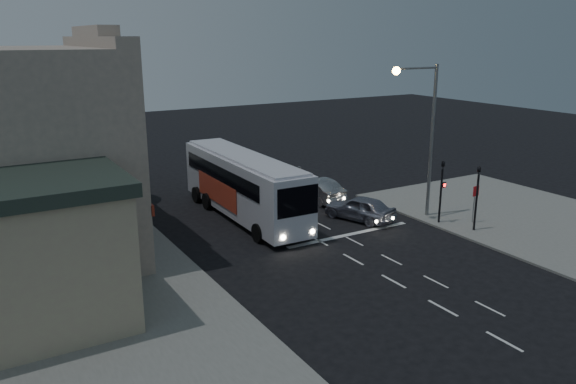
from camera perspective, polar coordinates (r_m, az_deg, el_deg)
ground at (r=28.79m, az=5.42°, el=-6.18°), size 120.00×120.00×0.00m
sidewalk_near at (r=35.41m, az=26.79°, el=-3.55°), size 12.00×24.00×0.12m
sidewalk_far at (r=31.49m, az=-23.61°, el=-5.42°), size 12.00×50.00×0.12m
road_markings at (r=32.01m, az=3.82°, el=-3.87°), size 8.00×30.55×0.01m
tour_bus at (r=33.82m, az=-4.54°, el=0.85°), size 2.99×12.57×3.85m
car_suv at (r=33.75m, az=7.30°, el=-1.62°), size 3.11×4.71×1.49m
car_sedan_a at (r=37.52m, az=2.81°, el=0.28°), size 2.00×4.77×1.53m
car_sedan_b at (r=42.69m, az=-1.66°, el=2.12°), size 2.64×5.26×1.47m
car_sedan_c at (r=47.36m, az=-5.17°, el=3.41°), size 2.69×5.45×1.49m
traffic_signal_main at (r=33.43m, az=15.35°, el=0.76°), size 0.25×0.35×4.10m
traffic_signal_side at (r=32.65m, az=18.68°, el=0.15°), size 0.18×0.15×4.10m
regulatory_sign at (r=34.20m, az=18.46°, el=-0.59°), size 0.45×0.12×2.20m
streetlight at (r=33.58m, az=13.71°, el=6.72°), size 3.32×0.44×9.00m
main_building at (r=30.10m, az=-26.45°, el=3.45°), size 10.12×12.00×11.00m
low_building_south at (r=22.41m, az=-25.26°, el=-5.88°), size 7.40×5.40×5.70m
low_building_north at (r=42.23m, az=-26.97°, el=3.97°), size 9.40×9.40×6.50m
street_tree at (r=37.86m, az=-18.58°, el=5.41°), size 4.00×4.00×6.20m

